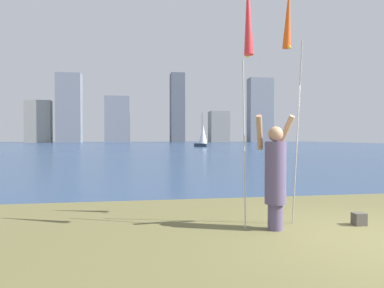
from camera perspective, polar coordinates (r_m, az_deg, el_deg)
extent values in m
cube|color=navy|center=(66.98, -6.01, -0.30)|extent=(120.00, 116.06, 0.12)
cube|color=#33301C|center=(9.71, 13.69, -8.48)|extent=(120.00, 0.70, 0.02)
cylinder|color=#594C72|center=(6.28, 13.42, -11.47)|extent=(0.25, 0.25, 0.45)
cylinder|color=#594C72|center=(6.16, 13.46, -4.58)|extent=(0.36, 0.36, 1.07)
sphere|color=tan|center=(6.13, 13.48, 1.60)|extent=(0.26, 0.26, 0.26)
cylinder|color=tan|center=(6.18, 10.97, 1.85)|extent=(0.26, 0.41, 0.61)
cylinder|color=tan|center=(6.36, 14.90, 1.81)|extent=(0.26, 0.41, 0.61)
cylinder|color=#B2B2B7|center=(6.15, 8.51, 0.10)|extent=(0.02, 0.19, 2.96)
cone|color=red|center=(6.31, 9.17, 20.43)|extent=(0.16, 0.24, 1.44)
sphere|color=yellow|center=(6.15, 9.03, 14.02)|extent=(0.06, 0.06, 0.06)
cylinder|color=#B2B2B7|center=(6.52, 16.80, 1.51)|extent=(0.02, 0.37, 3.26)
cone|color=#F25919|center=(7.26, 15.41, 19.65)|extent=(0.16, 0.29, 1.26)
sphere|color=yellow|center=(7.03, 15.61, 14.98)|extent=(0.06, 0.06, 0.06)
cube|color=#4C4742|center=(7.11, 25.60, -10.99)|extent=(0.22, 0.18, 0.22)
cube|color=#333D51|center=(57.82, 1.66, -0.18)|extent=(2.46, 2.77, 0.57)
cylinder|color=#47474C|center=(57.83, 1.66, 2.64)|extent=(0.08, 0.08, 5.12)
cone|color=white|center=(57.68, 1.81, 1.61)|extent=(1.92, 1.92, 3.05)
cube|color=gray|center=(114.32, -23.77, 3.39)|extent=(7.46, 3.03, 12.63)
cube|color=gray|center=(111.28, -19.41, 5.54)|extent=(7.16, 4.51, 20.61)
cube|color=gray|center=(114.27, -12.06, 3.94)|extent=(7.72, 6.11, 14.53)
cube|color=#565B66|center=(111.48, -2.43, 5.87)|extent=(4.29, 5.72, 21.68)
cube|color=gray|center=(113.95, 4.40, 2.81)|extent=(6.13, 5.58, 9.94)
cube|color=gray|center=(117.52, 11.06, 5.42)|extent=(7.85, 4.29, 20.91)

